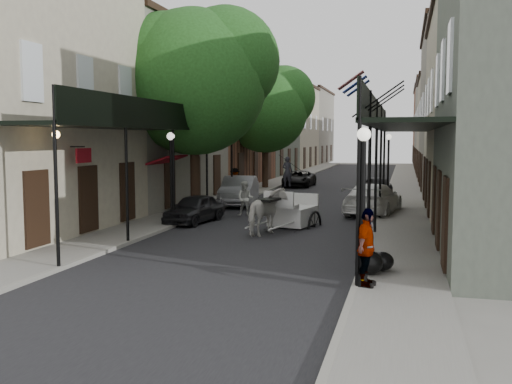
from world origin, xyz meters
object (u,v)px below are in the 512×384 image
Objects in this scene: car_left_near at (195,209)px; pedestrian_walking at (245,199)px; pedestrian_sidewalk_left at (235,181)px; car_left_far at (299,179)px; horse at (268,212)px; car_right_far at (376,185)px; tree_near at (203,76)px; carriage at (297,198)px; car_right_near at (373,199)px; lamppost_right_near at (363,204)px; tree_far at (271,107)px; car_left_mid at (239,191)px; lamppost_right_far at (388,166)px; lamppost_left at (171,177)px; pedestrian_sidewalk_right at (366,247)px.

pedestrian_walking is at bearing 67.03° from car_left_near.
car_left_far is (2.65, 7.80, -0.33)m from pedestrian_sidewalk_left.
car_right_far is (3.10, 16.75, -0.27)m from horse.
pedestrian_sidewalk_left reaches higher than car_left_far.
tree_near reaches higher than car_right_far.
carriage is 0.57× the size of car_right_near.
lamppost_right_near is at bearing 132.65° from horse.
tree_far is at bearing 90.19° from tree_near.
lamppost_right_near is at bearing -72.32° from tree_far.
car_left_far is at bearing -57.65° from car_right_near.
pedestrian_sidewalk_left reaches higher than car_right_near.
horse is 21.60m from car_left_far.
tree_near is 6.90m from car_left_mid.
carriage is 19.10m from car_left_far.
car_right_far is (-0.87, 3.80, -1.45)m from lamppost_right_far.
lamppost_right_far is 10.90m from car_left_far.
pedestrian_sidewalk_left is at bearing 101.12° from car_left_mid.
lamppost_right_far is 6.10m from car_right_near.
pedestrian_sidewalk_left reaches higher than horse.
car_left_far is at bearing 84.40° from tree_near.
tree_near is 2.60× the size of lamppost_left.
carriage is at bearing -90.00° from horse.
carriage is (-3.35, 9.68, -0.92)m from lamppost_right_near.
pedestrian_sidewalk_left is at bearing -27.70° from car_right_near.
pedestrian_sidewalk_left is at bearing 175.84° from lamppost_right_far.
pedestrian_sidewalk_left is (-9.35, 20.68, -1.12)m from lamppost_right_near.
car_left_near is (-3.73, 2.22, -0.26)m from horse.
horse is at bearing -81.86° from car_left_far.
tree_far reaches higher than horse.
lamppost_right_near reaches higher than horse.
carriage reaches higher than horse.
lamppost_left is 14.53m from lamppost_right_far.
pedestrian_walking is 0.45× the size of car_left_near.
lamppost_right_near reaches higher than pedestrian_walking.
pedestrian_walking is 0.46× the size of car_right_far.
lamppost_right_near is at bearing -72.64° from car_left_mid.
tree_far is 2.32× the size of lamppost_right_near.
pedestrian_sidewalk_right reaches higher than car_left_near.
pedestrian_sidewalk_right is (4.07, -7.05, 0.18)m from horse.
car_right_near is (6.20, -14.41, 0.13)m from car_left_far.
horse is (4.38, -19.13, -4.97)m from tree_far.
tree_far is 5.95m from car_left_far.
car_left_far is at bearing 85.81° from lamppost_left.
car_right_far is at bearing -37.83° from car_left_far.
lamppost_left is 1.06× the size of car_right_far.
horse is at bearing 60.84° from car_right_far.
tree_far is 27.92m from pedestrian_sidewalk_right.
lamppost_right_far is 10.33m from pedestrian_walking.
lamppost_right_far is at bearing 90.00° from lamppost_right_near.
car_right_far is at bearing 57.41° from tree_near.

